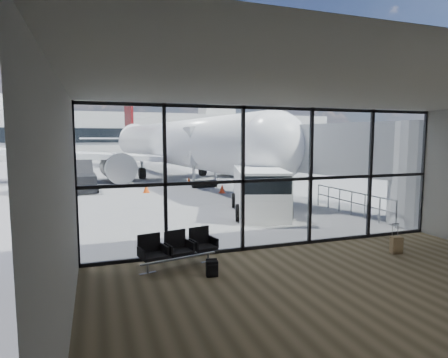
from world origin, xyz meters
TOP-DOWN VIEW (x-y plane):
  - ground at (0.00, 40.00)m, footprint 220.00×220.00m
  - lounge_shell at (0.00, -4.80)m, footprint 12.02×8.01m
  - glass_curtain_wall at (0.00, 0.00)m, footprint 12.10×0.12m
  - jet_bridge at (4.90, 7.07)m, footprint 8.00×16.50m
  - apron_railing at (5.60, 3.50)m, footprint 0.06×5.46m
  - far_terminal at (-0.59, 61.97)m, footprint 80.00×12.20m
  - tree_4 at (-21.00, 72.00)m, footprint 5.61×5.61m
  - tree_5 at (-15.00, 72.00)m, footprint 6.27×6.27m
  - seating_row at (-3.42, -0.73)m, footprint 2.21×1.05m
  - backpack at (-2.76, -1.81)m, footprint 0.32×0.31m
  - suitcase at (3.14, -1.83)m, footprint 0.37×0.29m
  - airliner at (1.14, 23.86)m, footprint 33.01×38.42m
  - service_van at (1.67, 5.01)m, footprint 3.49×5.29m
  - belt_loader at (-6.24, 15.68)m, footprint 1.86×4.36m
  - mobile_stairs at (-9.27, 15.02)m, footprint 2.31×3.25m
  - traffic_cone_a at (2.20, 11.99)m, footprint 0.40×0.40m
  - traffic_cone_b at (-2.40, 13.75)m, footprint 0.41×0.41m
  - traffic_cone_c at (1.23, 17.00)m, footprint 0.40×0.40m

SIDE VIEW (x-z plane):
  - ground at x=0.00m, z-range 0.00..0.00m
  - backpack at x=-2.76m, z-range -0.01..0.44m
  - traffic_cone_c at x=1.23m, z-range -0.01..0.55m
  - traffic_cone_a at x=2.20m, z-range -0.01..0.55m
  - suitcase at x=3.14m, z-range -0.18..0.74m
  - traffic_cone_b at x=-2.40m, z-range -0.01..0.57m
  - mobile_stairs at x=-9.27m, z-range -0.54..1.54m
  - seating_row at x=-3.42m, z-range 0.05..1.03m
  - belt_loader at x=-6.24m, z-range -0.32..1.65m
  - apron_railing at x=5.60m, z-range 0.16..1.27m
  - service_van at x=1.67m, z-range 0.03..2.15m
  - glass_curtain_wall at x=0.00m, z-range 0.00..4.50m
  - lounge_shell at x=0.00m, z-range 0.40..4.91m
  - jet_bridge at x=4.90m, z-range 0.59..4.92m
  - airliner at x=1.14m, z-range -1.94..7.99m
  - far_terminal at x=-0.59m, z-range -1.29..9.71m
  - tree_4 at x=-21.00m, z-range 1.22..9.29m
  - tree_5 at x=-15.00m, z-range 1.36..10.39m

